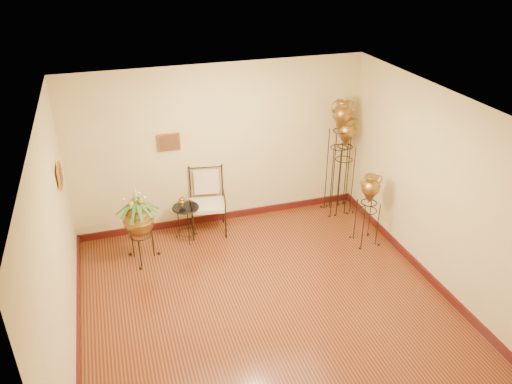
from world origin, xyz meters
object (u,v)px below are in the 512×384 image
object	(u,v)px
amphora_mid	(343,165)
planter_urn	(138,219)
armchair	(208,203)
side_table	(187,222)
amphora_tall	(338,157)

from	to	relation	value
amphora_mid	planter_urn	distance (m)	3.69
armchair	side_table	bearing A→B (deg)	-153.33
planter_urn	side_table	distance (m)	0.96
amphora_mid	side_table	xyz separation A→B (m)	(-2.88, -0.12, -0.59)
amphora_tall	armchair	size ratio (longest dim) A/B	1.90
planter_urn	side_table	size ratio (longest dim) A/B	1.69
amphora_mid	planter_urn	size ratio (longest dim) A/B	1.36
amphora_tall	amphora_mid	xyz separation A→B (m)	(0.11, 0.00, -0.17)
amphora_mid	armchair	size ratio (longest dim) A/B	1.61
amphora_mid	armchair	bearing A→B (deg)	180.00
planter_urn	armchair	bearing A→B (deg)	23.06
amphora_mid	planter_urn	bearing A→B (deg)	-172.20
amphora_mid	armchair	distance (m)	2.50
armchair	planter_urn	bearing A→B (deg)	-147.70
amphora_mid	side_table	distance (m)	2.94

